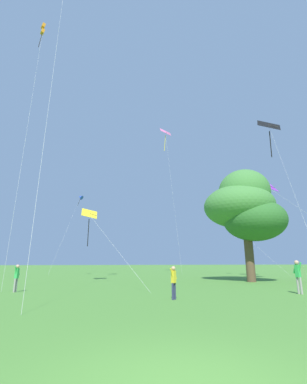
{
  "coord_description": "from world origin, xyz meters",
  "views": [
    {
      "loc": [
        -1.55,
        -3.92,
        1.67
      ],
      "look_at": [
        7.24,
        26.75,
        10.01
      ],
      "focal_mm": 25.3,
      "sensor_mm": 36.0,
      "label": 1
    }
  ],
  "objects_px": {
    "kite_blue_delta": "(80,197)",
    "kite_black_large": "(270,132)",
    "kite_orange_box": "(43,32)",
    "kite_pink_low": "(166,138)",
    "person_with_spool": "(17,275)",
    "kite_purple_streamer": "(269,190)",
    "kite_red_high": "(234,227)",
    "person_foreground_watcher": "(174,279)",
    "kite_yellow_diamond": "(90,220)",
    "tree_right_cluster": "(245,207)",
    "person_in_red_shirt": "(298,274)"
  },
  "relations": [
    {
      "from": "kite_blue_delta",
      "to": "kite_black_large",
      "type": "height_order",
      "value": "kite_black_large"
    },
    {
      "from": "kite_orange_box",
      "to": "kite_pink_low",
      "type": "distance_m",
      "value": 26.25
    },
    {
      "from": "kite_pink_low",
      "to": "person_with_spool",
      "type": "relative_size",
      "value": 16.58
    },
    {
      "from": "kite_purple_streamer",
      "to": "kite_black_large",
      "type": "distance_m",
      "value": 7.01
    },
    {
      "from": "kite_red_high",
      "to": "kite_black_large",
      "type": "height_order",
      "value": "kite_black_large"
    },
    {
      "from": "kite_red_high",
      "to": "kite_black_large",
      "type": "xyz_separation_m",
      "value": [
        -2.0,
        -11.6,
        9.23
      ]
    },
    {
      "from": "kite_pink_low",
      "to": "person_foreground_watcher",
      "type": "height_order",
      "value": "kite_pink_low"
    },
    {
      "from": "person_with_spool",
      "to": "person_foreground_watcher",
      "type": "height_order",
      "value": "person_with_spool"
    },
    {
      "from": "kite_yellow_diamond",
      "to": "kite_black_large",
      "type": "distance_m",
      "value": 21.89
    },
    {
      "from": "person_foreground_watcher",
      "to": "tree_right_cluster",
      "type": "relative_size",
      "value": 0.14
    },
    {
      "from": "kite_blue_delta",
      "to": "kite_purple_streamer",
      "type": "distance_m",
      "value": 32.08
    },
    {
      "from": "kite_yellow_diamond",
      "to": "tree_right_cluster",
      "type": "height_order",
      "value": "tree_right_cluster"
    },
    {
      "from": "kite_black_large",
      "to": "kite_red_high",
      "type": "bearing_deg",
      "value": 80.24
    },
    {
      "from": "person_with_spool",
      "to": "person_foreground_watcher",
      "type": "xyz_separation_m",
      "value": [
        7.78,
        -5.64,
        -0.03
      ]
    },
    {
      "from": "kite_purple_streamer",
      "to": "tree_right_cluster",
      "type": "relative_size",
      "value": 1.17
    },
    {
      "from": "kite_orange_box",
      "to": "person_in_red_shirt",
      "type": "bearing_deg",
      "value": -36.65
    },
    {
      "from": "kite_purple_streamer",
      "to": "kite_pink_low",
      "type": "distance_m",
      "value": 25.41
    },
    {
      "from": "kite_blue_delta",
      "to": "kite_pink_low",
      "type": "distance_m",
      "value": 18.79
    },
    {
      "from": "kite_pink_low",
      "to": "person_in_red_shirt",
      "type": "xyz_separation_m",
      "value": [
        -2.58,
        -30.14,
        -22.74
      ]
    },
    {
      "from": "kite_purple_streamer",
      "to": "person_foreground_watcher",
      "type": "bearing_deg",
      "value": -144.75
    },
    {
      "from": "kite_orange_box",
      "to": "kite_black_large",
      "type": "height_order",
      "value": "kite_orange_box"
    },
    {
      "from": "kite_purple_streamer",
      "to": "kite_orange_box",
      "type": "xyz_separation_m",
      "value": [
        -23.85,
        2.58,
        16.07
      ]
    },
    {
      "from": "kite_orange_box",
      "to": "kite_pink_low",
      "type": "height_order",
      "value": "kite_orange_box"
    },
    {
      "from": "kite_pink_low",
      "to": "person_with_spool",
      "type": "height_order",
      "value": "kite_pink_low"
    },
    {
      "from": "kite_black_large",
      "to": "kite_purple_streamer",
      "type": "bearing_deg",
      "value": -169.1
    },
    {
      "from": "kite_orange_box",
      "to": "person_foreground_watcher",
      "type": "xyz_separation_m",
      "value": [
        9.41,
        -12.79,
        -24.18
      ]
    },
    {
      "from": "kite_pink_low",
      "to": "kite_black_large",
      "type": "distance_m",
      "value": 22.18
    },
    {
      "from": "kite_blue_delta",
      "to": "person_in_red_shirt",
      "type": "bearing_deg",
      "value": -71.9
    },
    {
      "from": "kite_yellow_diamond",
      "to": "person_in_red_shirt",
      "type": "relative_size",
      "value": 6.14
    },
    {
      "from": "person_with_spool",
      "to": "tree_right_cluster",
      "type": "bearing_deg",
      "value": 11.24
    },
    {
      "from": "kite_blue_delta",
      "to": "kite_orange_box",
      "type": "xyz_separation_m",
      "value": [
        -5.18,
        -23.19,
        12.12
      ]
    },
    {
      "from": "kite_purple_streamer",
      "to": "kite_black_large",
      "type": "bearing_deg",
      "value": 10.9
    },
    {
      "from": "kite_blue_delta",
      "to": "kite_orange_box",
      "type": "height_order",
      "value": "kite_orange_box"
    },
    {
      "from": "kite_yellow_diamond",
      "to": "tree_right_cluster",
      "type": "bearing_deg",
      "value": -17.0
    },
    {
      "from": "kite_purple_streamer",
      "to": "kite_orange_box",
      "type": "bearing_deg",
      "value": 173.82
    },
    {
      "from": "kite_orange_box",
      "to": "tree_right_cluster",
      "type": "height_order",
      "value": "kite_orange_box"
    },
    {
      "from": "kite_black_large",
      "to": "person_foreground_watcher",
      "type": "distance_m",
      "value": 24.06
    },
    {
      "from": "person_in_red_shirt",
      "to": "tree_right_cluster",
      "type": "height_order",
      "value": "tree_right_cluster"
    },
    {
      "from": "kite_black_large",
      "to": "tree_right_cluster",
      "type": "xyz_separation_m",
      "value": [
        -4.85,
        -1.11,
        -9.13
      ]
    },
    {
      "from": "person_foreground_watcher",
      "to": "kite_red_high",
      "type": "bearing_deg",
      "value": 51.32
    },
    {
      "from": "kite_blue_delta",
      "to": "kite_red_high",
      "type": "height_order",
      "value": "kite_blue_delta"
    },
    {
      "from": "kite_black_large",
      "to": "person_in_red_shirt",
      "type": "xyz_separation_m",
      "value": [
        -8.2,
        -10.19,
        -14.83
      ]
    },
    {
      "from": "kite_blue_delta",
      "to": "tree_right_cluster",
      "type": "bearing_deg",
      "value": -60.59
    },
    {
      "from": "kite_pink_low",
      "to": "kite_yellow_diamond",
      "type": "bearing_deg",
      "value": -128.76
    },
    {
      "from": "kite_blue_delta",
      "to": "person_with_spool",
      "type": "relative_size",
      "value": 8.67
    },
    {
      "from": "person_in_red_shirt",
      "to": "tree_right_cluster",
      "type": "xyz_separation_m",
      "value": [
        3.34,
        9.09,
        5.71
      ]
    },
    {
      "from": "person_foreground_watcher",
      "to": "tree_right_cluster",
      "type": "height_order",
      "value": "tree_right_cluster"
    },
    {
      "from": "kite_blue_delta",
      "to": "person_foreground_watcher",
      "type": "distance_m",
      "value": 38.18
    },
    {
      "from": "kite_black_large",
      "to": "kite_yellow_diamond",
      "type": "bearing_deg",
      "value": 170.38
    },
    {
      "from": "kite_yellow_diamond",
      "to": "person_in_red_shirt",
      "type": "bearing_deg",
      "value": -51.08
    }
  ]
}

